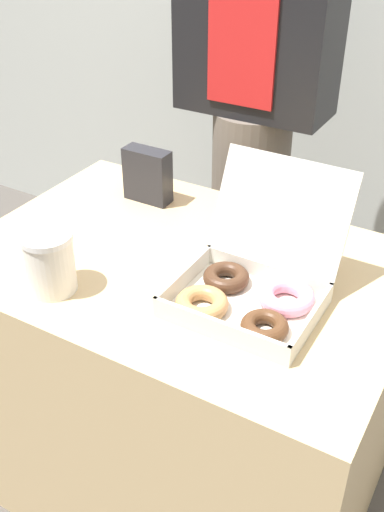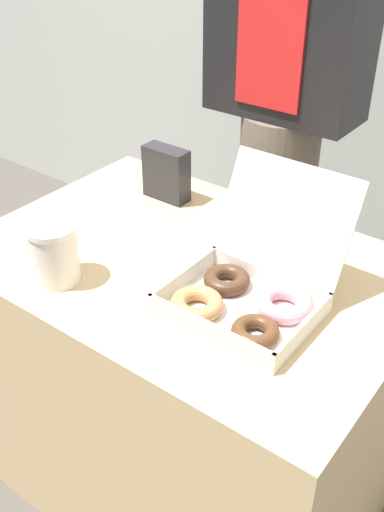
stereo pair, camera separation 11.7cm
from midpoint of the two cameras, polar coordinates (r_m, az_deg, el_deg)
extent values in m
plane|color=#4C4742|center=(1.83, 1.74, -20.50)|extent=(14.00, 14.00, 0.00)
cube|color=tan|center=(1.54, 1.98, -12.19)|extent=(0.96, 0.66, 0.75)
cube|color=silver|center=(1.16, 7.47, -5.39)|extent=(0.28, 0.22, 0.01)
cube|color=silver|center=(1.20, 2.04, -2.16)|extent=(0.01, 0.22, 0.04)
cube|color=silver|center=(1.10, 13.60, -7.01)|extent=(0.01, 0.22, 0.04)
cube|color=silver|center=(1.07, 4.69, -7.25)|extent=(0.28, 0.01, 0.04)
cube|color=silver|center=(1.22, 10.05, -2.09)|extent=(0.28, 0.01, 0.04)
cube|color=silver|center=(1.19, 11.71, 3.62)|extent=(0.28, 0.09, 0.20)
torus|color=#B27F4C|center=(1.14, 3.42, -4.71)|extent=(0.13, 0.13, 0.03)
torus|color=#422819|center=(1.21, 6.09, -2.37)|extent=(0.13, 0.13, 0.03)
torus|color=#4C2D19|center=(1.09, 9.14, -7.27)|extent=(0.09, 0.09, 0.03)
torus|color=pink|center=(1.16, 11.58, -4.57)|extent=(0.16, 0.16, 0.03)
cylinder|color=silver|center=(1.23, -10.34, -0.04)|extent=(0.10, 0.10, 0.12)
cylinder|color=white|center=(1.19, -10.65, 2.54)|extent=(0.10, 0.10, 0.01)
cube|color=#232328|center=(1.52, -0.24, 7.81)|extent=(0.12, 0.05, 0.14)
cylinder|color=#665B51|center=(1.96, 9.28, 0.96)|extent=(0.23, 0.23, 0.88)
cube|color=black|center=(1.69, 11.64, 22.27)|extent=(0.43, 0.19, 0.57)
cube|color=red|center=(1.62, 9.68, 19.88)|extent=(0.19, 0.01, 0.37)
camera|label=1|loc=(0.06, -87.14, 1.88)|focal=42.00mm
camera|label=2|loc=(0.06, 92.86, -1.88)|focal=42.00mm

